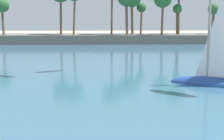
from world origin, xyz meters
The scene contains 3 objects.
sea centered at (0.00, 59.17, 0.03)m, with size 220.00×104.82×0.06m, color #386B84.
palm_headland centered at (1.77, 71.67, 4.32)m, with size 90.61×6.60×13.06m.
sailboat_mid_bay centered at (9.64, 27.80, 0.96)m, with size 7.04×4.91×9.92m.
Camera 1 is at (0.55, -0.95, 5.77)m, focal length 57.72 mm.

